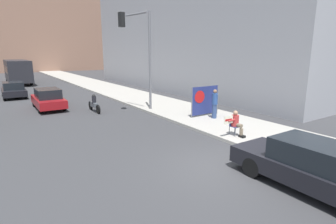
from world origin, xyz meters
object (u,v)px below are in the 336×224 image
Objects in this scene: jogger_on_sidewalk at (215,104)px; car_on_road_nearest at (48,99)px; seated_protester at (236,123)px; car_on_road_midblock at (14,90)px; protest_banner at (205,100)px; city_bus_on_road at (17,70)px; motorcycle_on_road at (94,104)px; traffic_light_pole at (141,46)px; parked_car_curbside at (313,166)px.

car_on_road_nearest is at bearing -29.77° from jogger_on_sidewalk.
car_on_road_midblock is (-7.75, 19.16, -0.05)m from seated_protester.
protest_banner reaches higher than car_on_road_midblock.
car_on_road_midblock is (-9.20, 15.34, -0.39)m from protest_banner.
city_bus_on_road is 4.70× the size of motorcycle_on_road.
jogger_on_sidewalk is at bearing -85.80° from protest_banner.
city_bus_on_road is at bearing 91.03° from car_on_road_nearest.
seated_protester is 20.67m from car_on_road_midblock.
motorcycle_on_road is at bearing 142.50° from traffic_light_pole.
car_on_road_midblock is at bearing 104.14° from parked_car_curbside.
parked_car_curbside is at bearing -75.63° from car_on_road_nearest.
motorcycle_on_road is (-3.63, 9.31, -0.23)m from seated_protester.
protest_banner is 0.50× the size of car_on_road_midblock.
car_on_road_nearest is (-5.02, 4.79, -3.65)m from traffic_light_pole.
parked_car_curbside is 2.10× the size of motorcycle_on_road.
jogger_on_sidewalk is at bearing -50.73° from motorcycle_on_road.
car_on_road_nearest is at bearing -76.41° from car_on_road_midblock.
protest_banner is 17.89m from car_on_road_midblock.
jogger_on_sidewalk is 8.13m from motorcycle_on_road.
protest_banner is 29.26m from city_bus_on_road.
protest_banner is (-0.06, 0.80, 0.09)m from jogger_on_sidewalk.
jogger_on_sidewalk reaches higher than seated_protester.
motorcycle_on_road is at bearing 127.96° from seated_protester.
car_on_road_nearest is (-6.04, 12.10, -0.03)m from seated_protester.
seated_protester reaches higher than motorcycle_on_road.
motorcycle_on_road is at bearing -67.32° from car_on_road_midblock.
car_on_road_nearest is at bearing 132.13° from protest_banner.
protest_banner is 7.50m from motorcycle_on_road.
protest_banner is 11.17m from car_on_road_nearest.
jogger_on_sidewalk is 0.17× the size of city_bus_on_road.
jogger_on_sidewalk is at bearing -59.43° from traffic_light_pole.
seated_protester is 13.53m from car_on_road_nearest.
motorcycle_on_road is at bearing -30.24° from jogger_on_sidewalk.
motorcycle_on_road is (-5.14, 6.28, -0.49)m from jogger_on_sidewalk.
motorcycle_on_road is (2.77, -22.70, -1.24)m from city_bus_on_road.
traffic_light_pole reaches higher than car_on_road_midblock.
seated_protester is at bearing -63.48° from car_on_road_nearest.
city_bus_on_road is 22.90m from motorcycle_on_road.
car_on_road_nearest is 7.27m from car_on_road_midblock.
parked_car_curbside is at bearing -94.90° from seated_protester.
car_on_road_nearest reaches higher than car_on_road_midblock.
traffic_light_pole reaches higher than protest_banner.
city_bus_on_road is (1.35, 12.84, 1.05)m from car_on_road_midblock.
traffic_light_pole is 1.39× the size of parked_car_curbside.
protest_banner is at bearing 68.79° from parked_car_curbside.
car_on_road_midblock is at bearing 119.56° from traffic_light_pole.
parked_car_curbside is at bearing -82.40° from motorcycle_on_road.
jogger_on_sidewalk is at bearing 66.40° from parked_car_curbside.
traffic_light_pole is 1.52× the size of car_on_road_midblock.
parked_car_curbside is at bearing -111.21° from protest_banner.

